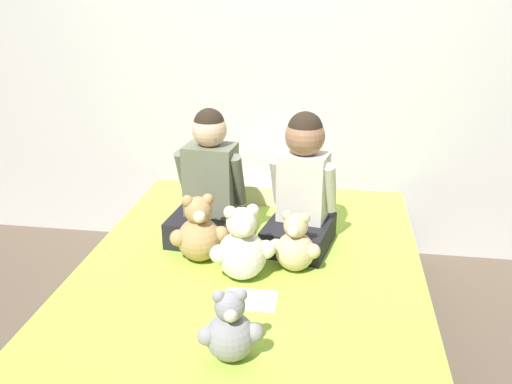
{
  "coord_description": "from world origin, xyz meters",
  "views": [
    {
      "loc": [
        0.34,
        -2.06,
        1.62
      ],
      "look_at": [
        0.0,
        0.16,
        0.73
      ],
      "focal_mm": 38.0,
      "sensor_mm": 36.0,
      "label": 1
    }
  ],
  "objects": [
    {
      "name": "teddy_bear_held_by_right_child",
      "position": [
        0.19,
        -0.01,
        0.56
      ],
      "size": [
        0.22,
        0.17,
        0.27
      ],
      "rotation": [
        0.0,
        0.0,
        -0.13
      ],
      "color": "#D1B78E",
      "rests_on": "bed"
    },
    {
      "name": "sign_card",
      "position": [
        0.04,
        -0.28,
        0.45
      ],
      "size": [
        0.21,
        0.15,
        0.0
      ],
      "color": "white",
      "rests_on": "bed"
    },
    {
      "name": "teddy_bear_at_foot_of_bed",
      "position": [
        0.03,
        -0.63,
        0.55
      ],
      "size": [
        0.21,
        0.16,
        0.26
      ],
      "rotation": [
        0.0,
        0.0,
        0.27
      ],
      "color": "#939399",
      "rests_on": "bed"
    },
    {
      "name": "wall_behind_bed",
      "position": [
        0.0,
        1.11,
        1.25
      ],
      "size": [
        8.0,
        0.06,
        2.5
      ],
      "color": "silver",
      "rests_on": "ground_plane"
    },
    {
      "name": "pillow_at_headboard",
      "position": [
        0.0,
        0.8,
        0.5
      ],
      "size": [
        0.46,
        0.3,
        0.11
      ],
      "color": "beige",
      "rests_on": "bed"
    },
    {
      "name": "teddy_bear_between_children",
      "position": [
        -0.02,
        -0.11,
        0.58
      ],
      "size": [
        0.26,
        0.21,
        0.33
      ],
      "rotation": [
        0.0,
        0.0,
        0.36
      ],
      "color": "silver",
      "rests_on": "bed"
    },
    {
      "name": "child_on_left",
      "position": [
        -0.23,
        0.23,
        0.7
      ],
      "size": [
        0.38,
        0.33,
        0.63
      ],
      "rotation": [
        0.0,
        0.0,
        -0.09
      ],
      "color": "black",
      "rests_on": "bed"
    },
    {
      "name": "ground_plane",
      "position": [
        0.0,
        0.0,
        0.0
      ],
      "size": [
        14.0,
        14.0,
        0.0
      ],
      "primitive_type": "plane",
      "color": "brown"
    },
    {
      "name": "bed",
      "position": [
        0.0,
        0.0,
        0.22
      ],
      "size": [
        1.5,
        1.96,
        0.45
      ],
      "color": "#997F60",
      "rests_on": "ground_plane"
    },
    {
      "name": "child_on_right",
      "position": [
        0.2,
        0.24,
        0.72
      ],
      "size": [
        0.34,
        0.4,
        0.63
      ],
      "rotation": [
        0.0,
        0.0,
        -0.2
      ],
      "color": "black",
      "rests_on": "bed"
    },
    {
      "name": "teddy_bear_held_by_left_child",
      "position": [
        -0.23,
        0.01,
        0.58
      ],
      "size": [
        0.25,
        0.19,
        0.31
      ],
      "rotation": [
        0.0,
        0.0,
        0.34
      ],
      "color": "tan",
      "rests_on": "bed"
    }
  ]
}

